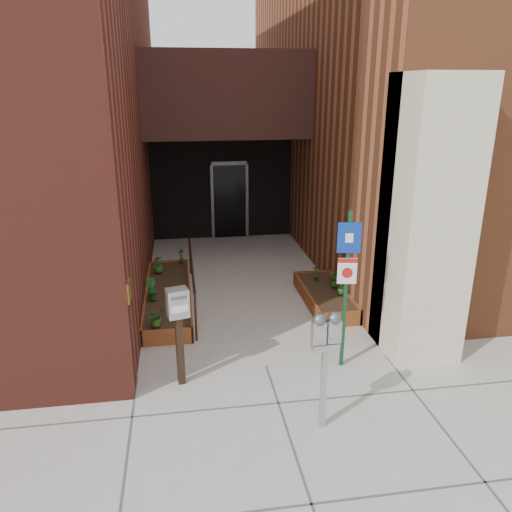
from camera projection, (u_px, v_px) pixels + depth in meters
name	position (u px, v px, depth m)	size (l,w,h in m)	color
ground	(266.00, 366.00, 7.90)	(80.00, 80.00, 0.00)	#9E9991
architecture	(214.00, 54.00, 12.71)	(20.00, 14.60, 10.00)	maroon
planter_left	(168.00, 297.00, 10.16)	(0.90, 3.60, 0.30)	brown
planter_right	(325.00, 297.00, 10.15)	(0.80, 2.20, 0.30)	brown
handrail	(192.00, 268.00, 9.99)	(0.04, 3.34, 0.90)	black
parking_meter	(326.00, 340.00, 6.10)	(0.36, 0.17, 1.62)	#9E9EA0
sign_post	(347.00, 274.00, 7.42)	(0.34, 0.11, 2.52)	#14391F
payment_dropbox	(178.00, 316.00, 7.10)	(0.34, 0.29, 1.52)	black
shrub_left_a	(156.00, 316.00, 8.53)	(0.30, 0.30, 0.34)	#295E1B
shrub_left_b	(151.00, 289.00, 9.59)	(0.22, 0.22, 0.41)	#1A5C20
shrub_left_c	(158.00, 264.00, 10.97)	(0.21, 0.21, 0.37)	#24621C
shrub_left_d	(181.00, 256.00, 11.59)	(0.17, 0.17, 0.33)	#205618
shrub_right_a	(342.00, 286.00, 9.80)	(0.19, 0.19, 0.34)	#1E4F16
shrub_right_b	(316.00, 272.00, 10.58)	(0.16, 0.16, 0.31)	#265719
shrub_right_c	(336.00, 279.00, 10.19)	(0.31, 0.31, 0.34)	#295F1B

